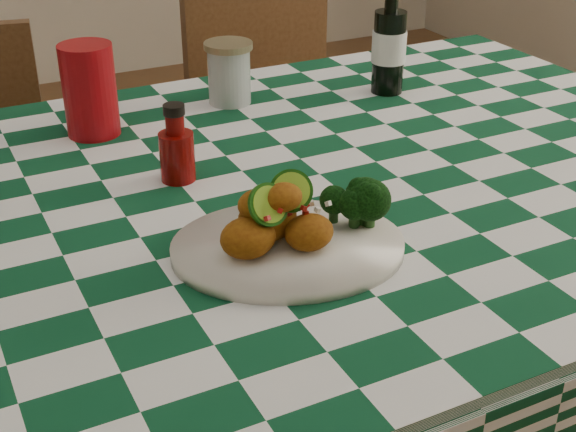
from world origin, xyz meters
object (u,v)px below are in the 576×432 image
red_tumbler (90,90)px  beer_bottle (390,34)px  wooden_chair_right (288,169)px  plate (288,248)px  fried_chicken_pile (280,214)px  mason_jar (229,73)px  ketchup_bottle (176,143)px  dining_table (263,392)px

red_tumbler → beer_bottle: size_ratio=0.69×
wooden_chair_right → red_tumbler: bearing=-145.4°
plate → fried_chicken_pile: (-0.01, -0.00, 0.05)m
mason_jar → red_tumbler: bearing=-172.1°
red_tumbler → wooden_chair_right: (0.57, 0.39, -0.43)m
red_tumbler → beer_bottle: 0.57m
fried_chicken_pile → mason_jar: mason_jar is taller
wooden_chair_right → fried_chicken_pile: bearing=-117.2°
ketchup_bottle → mason_jar: size_ratio=1.04×
fried_chicken_pile → beer_bottle: size_ratio=0.58×
red_tumbler → fried_chicken_pile: bearing=-78.2°
fried_chicken_pile → red_tumbler: bearing=101.8°
fried_chicken_pile → ketchup_bottle: (-0.04, 0.27, -0.00)m
dining_table → plate: size_ratio=5.55×
dining_table → plate: (-0.05, -0.19, 0.40)m
ketchup_bottle → beer_bottle: bearing=21.1°
plate → ketchup_bottle: 0.28m
mason_jar → fried_chicken_pile: bearing=-106.6°
plate → mason_jar: size_ratio=2.58×
fried_chicken_pile → mason_jar: size_ratio=1.14×
wooden_chair_right → dining_table: bearing=-119.7°
ketchup_bottle → dining_table: bearing=-39.5°
ketchup_bottle → plate: bearing=-79.7°
plate → wooden_chair_right: 1.07m
red_tumbler → beer_bottle: (0.57, -0.04, 0.04)m
beer_bottle → ketchup_bottle: bearing=-158.9°
dining_table → wooden_chair_right: bearing=60.3°
beer_bottle → mason_jar: bearing=164.6°
dining_table → beer_bottle: beer_bottle is taller
ketchup_bottle → beer_bottle: 0.54m
red_tumbler → plate: bearing=-77.1°
plate → red_tumbler: (-0.12, 0.51, 0.07)m
red_tumbler → mason_jar: red_tumbler is taller
dining_table → red_tumbler: size_ratio=10.59×
mason_jar → beer_bottle: beer_bottle is taller
mason_jar → wooden_chair_right: mason_jar is taller
wooden_chair_right → beer_bottle: bearing=-90.6°
fried_chicken_pile → mason_jar: (0.16, 0.55, -0.00)m
mason_jar → wooden_chair_right: (0.30, 0.36, -0.41)m
mason_jar → dining_table: bearing=-106.3°
beer_bottle → dining_table: bearing=-145.7°
dining_table → plate: 0.45m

